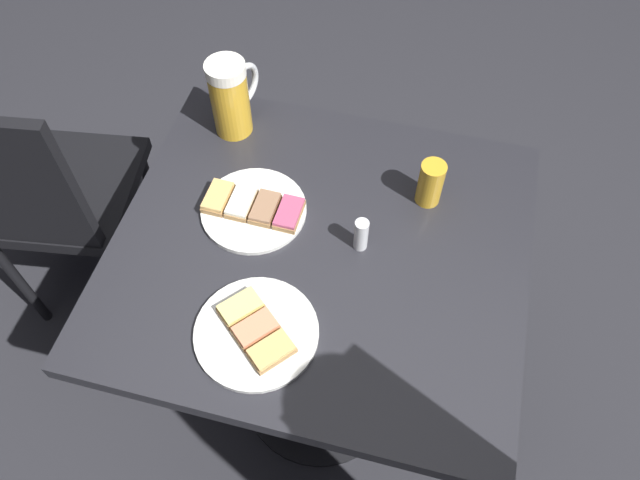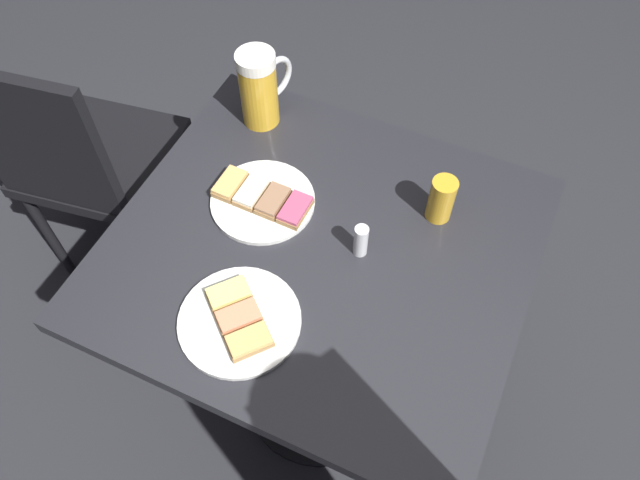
{
  "view_description": "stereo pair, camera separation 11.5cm",
  "coord_description": "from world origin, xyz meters",
  "px_view_note": "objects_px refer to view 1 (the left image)",
  "views": [
    {
      "loc": [
        0.16,
        -0.63,
        1.74
      ],
      "look_at": [
        0.0,
        0.0,
        0.79
      ],
      "focal_mm": 34.4,
      "sensor_mm": 36.0,
      "label": 1
    },
    {
      "loc": [
        0.27,
        -0.59,
        1.74
      ],
      "look_at": [
        0.0,
        0.0,
        0.79
      ],
      "focal_mm": 34.4,
      "sensor_mm": 36.0,
      "label": 2
    }
  ],
  "objects_px": {
    "beer_mug": "(231,97)",
    "cafe_chair": "(47,195)",
    "plate_far": "(256,331)",
    "plate_near": "(254,208)",
    "beer_glass_small": "(430,183)",
    "salt_shaker": "(361,235)"
  },
  "relations": [
    {
      "from": "plate_near",
      "to": "plate_far",
      "type": "distance_m",
      "value": 0.27
    },
    {
      "from": "beer_mug",
      "to": "cafe_chair",
      "type": "relative_size",
      "value": 0.2
    },
    {
      "from": "plate_near",
      "to": "salt_shaker",
      "type": "relative_size",
      "value": 2.84
    },
    {
      "from": "plate_far",
      "to": "beer_mug",
      "type": "bearing_deg",
      "value": 112.84
    },
    {
      "from": "plate_near",
      "to": "plate_far",
      "type": "relative_size",
      "value": 0.96
    },
    {
      "from": "plate_far",
      "to": "beer_mug",
      "type": "xyz_separation_m",
      "value": [
        -0.2,
        0.46,
        0.08
      ]
    },
    {
      "from": "plate_near",
      "to": "beer_mug",
      "type": "height_order",
      "value": "beer_mug"
    },
    {
      "from": "plate_far",
      "to": "cafe_chair",
      "type": "bearing_deg",
      "value": 153.65
    },
    {
      "from": "plate_far",
      "to": "plate_near",
      "type": "bearing_deg",
      "value": 108.78
    },
    {
      "from": "plate_far",
      "to": "cafe_chair",
      "type": "height_order",
      "value": "cafe_chair"
    },
    {
      "from": "beer_mug",
      "to": "salt_shaker",
      "type": "height_order",
      "value": "beer_mug"
    },
    {
      "from": "plate_far",
      "to": "beer_glass_small",
      "type": "height_order",
      "value": "beer_glass_small"
    },
    {
      "from": "salt_shaker",
      "to": "beer_glass_small",
      "type": "bearing_deg",
      "value": 53.52
    },
    {
      "from": "plate_far",
      "to": "beer_glass_small",
      "type": "relative_size",
      "value": 2.19
    },
    {
      "from": "plate_near",
      "to": "cafe_chair",
      "type": "distance_m",
      "value": 0.66
    },
    {
      "from": "cafe_chair",
      "to": "plate_far",
      "type": "bearing_deg",
      "value": -34.77
    },
    {
      "from": "salt_shaker",
      "to": "cafe_chair",
      "type": "distance_m",
      "value": 0.88
    },
    {
      "from": "plate_near",
      "to": "plate_far",
      "type": "height_order",
      "value": "same"
    },
    {
      "from": "beer_glass_small",
      "to": "salt_shaker",
      "type": "distance_m",
      "value": 0.18
    },
    {
      "from": "plate_near",
      "to": "beer_glass_small",
      "type": "height_order",
      "value": "beer_glass_small"
    },
    {
      "from": "plate_far",
      "to": "cafe_chair",
      "type": "xyz_separation_m",
      "value": [
        -0.69,
        0.34,
        -0.26
      ]
    },
    {
      "from": "beer_glass_small",
      "to": "plate_far",
      "type": "bearing_deg",
      "value": -123.22
    }
  ]
}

